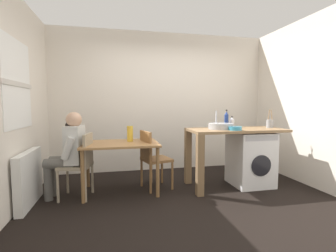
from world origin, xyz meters
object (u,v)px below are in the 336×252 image
Objects in this scene: dining_table at (120,149)px; bottle_tall_green at (226,120)px; seated_person at (69,150)px; mixing_bowl at (235,128)px; chair_opposite at (152,156)px; chair_person_seat at (81,162)px; bottle_squat_brown at (232,122)px; vase at (130,134)px; utensil_crock at (270,123)px; washing_machine at (250,159)px.

bottle_tall_green reaches higher than dining_table.
seated_person is at bearing -173.08° from dining_table.
mixing_bowl is (-0.05, -0.40, -0.10)m from bottle_tall_green.
bottle_tall_green reaches higher than chair_opposite.
mixing_bowl is at bearing 58.63° from chair_opposite.
bottle_tall_green reaches higher than chair_person_seat.
mixing_bowl reaches higher than chair_opposite.
bottle_squat_brown is 0.79× the size of vase.
utensil_crock is (2.43, -0.07, 0.35)m from dining_table.
chair_person_seat is at bearing -179.17° from utensil_crock.
vase is at bearing -68.16° from seated_person.
bottle_tall_green is 1.58m from vase.
washing_machine is (1.58, -0.15, -0.08)m from chair_opposite.
seated_person reaches higher than bottle_squat_brown.
bottle_tall_green reaches higher than vase.
chair_opposite is 3.81× the size of vase.
mixing_bowl is (1.67, -0.32, 0.31)m from dining_table.
dining_table is 1.28× the size of washing_machine.
chair_opposite reaches higher than washing_machine.
bottle_squat_brown reaches higher than chair_person_seat.
washing_machine is at bearing -171.90° from utensil_crock.
bottle_squat_brown is 0.92× the size of mixing_bowl.
bottle_tall_green is 1.47× the size of mixing_bowl.
dining_table is 0.28m from vase.
mixing_bowl is (2.37, -0.23, 0.28)m from seated_person.
seated_person is (-0.16, 0.03, 0.16)m from chair_person_seat.
vase is at bearing 33.69° from dining_table.
mixing_bowl is at bearing -86.02° from seated_person.
bottle_tall_green is (-0.34, 0.20, 0.62)m from washing_machine.
utensil_crock is at bearing -4.26° from vase.
bottle_tall_green reaches higher than mixing_bowl.
dining_table is at bearing -73.48° from seated_person.
mixing_bowl is (-0.39, -0.20, 0.52)m from washing_machine.
washing_machine is at bearing 69.51° from chair_opposite.
chair_opposite is at bearing -74.78° from seated_person.
bottle_tall_green reaches higher than washing_machine.
bottle_squat_brown is at bearing -76.69° from seated_person.
chair_opposite is at bearing -177.99° from bottle_squat_brown.
chair_person_seat is 0.75× the size of seated_person.
vase is (-1.67, 0.02, -0.15)m from bottle_squat_brown.
chair_opposite is 1.43m from bottle_squat_brown.
chair_opposite is at bearing 163.60° from mixing_bowl.
washing_machine is 0.65m from bottle_squat_brown.
bottle_squat_brown is at bearing -0.76° from vase.
chair_person_seat is at bearing -175.40° from bottle_squat_brown.
utensil_crock is 1.27× the size of vase.
seated_person is at bearing -176.13° from bottle_tall_green.
dining_table is at bearing -146.31° from vase.
vase is (-1.91, 0.22, 0.43)m from washing_machine.
bottle_tall_green is 1.60× the size of bottle_squat_brown.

